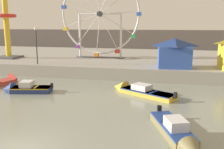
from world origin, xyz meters
name	(u,v)px	position (x,y,z in m)	size (l,w,h in m)	color
quay_promenade	(123,60)	(0.00, 26.25, 0.64)	(110.00, 21.33, 1.27)	gray
distant_town_skyline	(143,39)	(0.00, 52.03, 2.20)	(140.00, 3.00, 4.40)	#564C47
motorboat_faded_red	(6,81)	(-8.84, 12.03, 0.22)	(2.21, 3.93, 1.37)	#B24238
motorboat_navy_blue	(23,89)	(-5.47, 9.56, 0.30)	(4.37, 2.25, 1.40)	navy
motorboat_mustard_yellow	(136,90)	(3.93, 11.32, 0.27)	(5.83, 4.03, 1.31)	gold
motorboat_olive_wood	(178,134)	(7.08, 3.12, 0.33)	(2.86, 5.35, 1.30)	olive
ferris_wheel_white_frame	(100,16)	(-2.62, 23.63, 6.77)	(10.63, 1.20, 10.95)	silver
drop_tower_yellow_tower	(6,15)	(-14.33, 20.54, 6.87)	(2.80, 2.80, 13.59)	gold
carnival_booth_blue_tent	(174,52)	(6.95, 17.50, 2.83)	(3.77, 3.06, 2.99)	#3356B7
promenade_lamp_near	(36,40)	(-7.94, 16.57, 3.92)	(0.32, 0.32, 4.06)	#2D2D33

